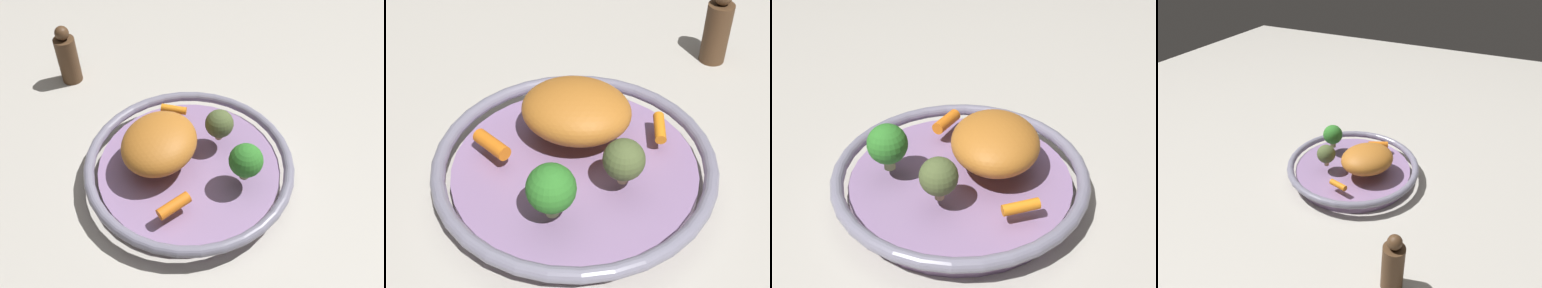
% 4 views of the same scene
% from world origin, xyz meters
% --- Properties ---
extents(ground_plane, '(2.56, 2.56, 0.00)m').
position_xyz_m(ground_plane, '(0.00, 0.00, 0.00)').
color(ground_plane, '#B7B2A8').
extents(serving_bowl, '(0.35, 0.35, 0.05)m').
position_xyz_m(serving_bowl, '(0.00, 0.00, 0.02)').
color(serving_bowl, '#8E709E').
rests_on(serving_bowl, ground_plane).
extents(roast_chicken_piece, '(0.18, 0.18, 0.06)m').
position_xyz_m(roast_chicken_piece, '(-0.05, 0.01, 0.08)').
color(roast_chicken_piece, '#B66B26').
rests_on(roast_chicken_piece, serving_bowl).
extents(baby_carrot_left, '(0.06, 0.04, 0.02)m').
position_xyz_m(baby_carrot_left, '(-0.03, -0.10, 0.06)').
color(baby_carrot_left, orange).
rests_on(baby_carrot_left, serving_bowl).
extents(baby_carrot_back, '(0.05, 0.03, 0.02)m').
position_xyz_m(baby_carrot_back, '(-0.02, 0.12, 0.05)').
color(baby_carrot_back, orange).
rests_on(baby_carrot_back, serving_bowl).
extents(broccoli_floret_mid, '(0.05, 0.05, 0.07)m').
position_xyz_m(broccoli_floret_mid, '(0.09, -0.05, 0.09)').
color(broccoli_floret_mid, '#94AC66').
rests_on(broccoli_floret_mid, serving_bowl).
extents(broccoli_floret_large, '(0.05, 0.05, 0.06)m').
position_xyz_m(broccoli_floret_large, '(0.06, 0.04, 0.08)').
color(broccoli_floret_large, tan).
rests_on(broccoli_floret_large, serving_bowl).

